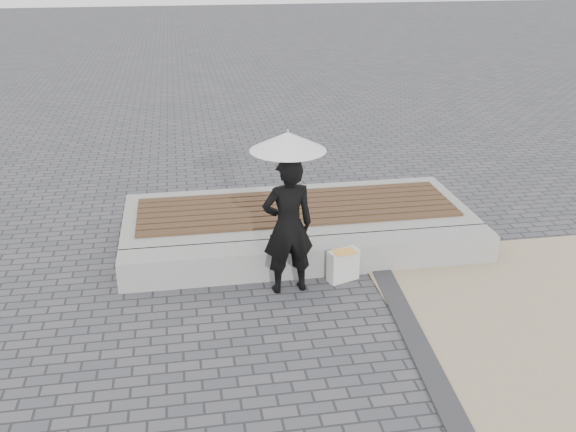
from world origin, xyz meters
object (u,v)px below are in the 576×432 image
object	(u,v)px
canvas_tote	(343,265)
woman	(288,226)
handbag	(284,242)
parasol	(288,141)
seating_ledge	(313,257)

from	to	relation	value
canvas_tote	woman	bearing A→B (deg)	170.42
woman	handbag	size ratio (longest dim) A/B	5.12
parasol	canvas_tote	xyz separation A→B (m)	(0.74, 0.13, -1.72)
woman	seating_ledge	bearing A→B (deg)	-138.25
seating_ledge	parasol	size ratio (longest dim) A/B	4.40
seating_ledge	canvas_tote	bearing A→B (deg)	-44.57
seating_ledge	woman	size ratio (longest dim) A/B	2.88
canvas_tote	handbag	bearing A→B (deg)	148.27
seating_ledge	woman	world-z (taller)	woman
woman	parasol	world-z (taller)	parasol
parasol	seating_ledge	bearing A→B (deg)	47.99
parasol	handbag	distance (m)	1.44
woman	handbag	world-z (taller)	woman
seating_ledge	parasol	distance (m)	1.83
parasol	woman	bearing A→B (deg)	0.00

